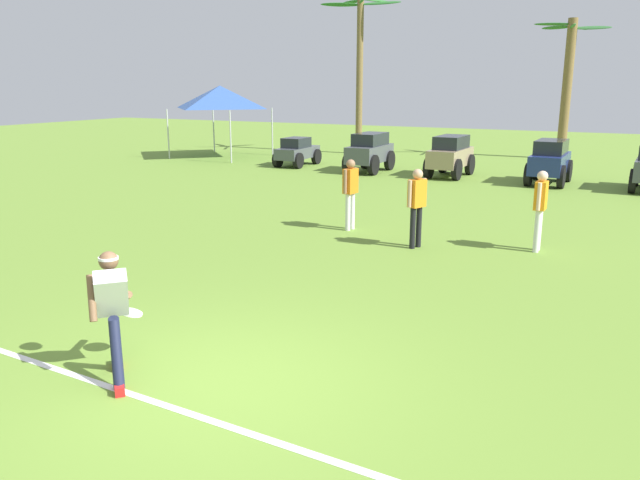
% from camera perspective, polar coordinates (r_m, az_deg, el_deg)
% --- Properties ---
extents(ground_plane, '(80.00, 80.00, 0.00)m').
position_cam_1_polar(ground_plane, '(6.99, -9.11, -12.87)').
color(ground_plane, olive).
extents(field_line_paint, '(19.88, 1.01, 0.01)m').
position_cam_1_polar(field_line_paint, '(6.55, -12.55, -14.99)').
color(field_line_paint, white).
rests_on(field_line_paint, ground_plane).
extents(frisbee_thrower, '(0.76, 0.97, 1.39)m').
position_cam_1_polar(frisbee_thrower, '(7.15, -18.43, -5.95)').
color(frisbee_thrower, '#191E38').
rests_on(frisbee_thrower, ground_plane).
extents(frisbee_in_flight, '(0.37, 0.37, 0.09)m').
position_cam_1_polar(frisbee_in_flight, '(7.65, -16.89, -6.37)').
color(frisbee_in_flight, white).
extents(teammate_near_sideline, '(0.31, 0.48, 1.56)m').
position_cam_1_polar(teammate_near_sideline, '(12.25, 8.84, 3.56)').
color(teammate_near_sideline, black).
rests_on(teammate_near_sideline, ground_plane).
extents(teammate_midfield, '(0.21, 0.49, 1.56)m').
position_cam_1_polar(teammate_midfield, '(12.57, 19.49, 3.18)').
color(teammate_midfield, silver).
rests_on(teammate_midfield, ground_plane).
extents(teammate_deep, '(0.25, 0.50, 1.56)m').
position_cam_1_polar(teammate_deep, '(13.65, 2.80, 4.80)').
color(teammate_deep, silver).
rests_on(teammate_deep, ground_plane).
extents(parked_car_slot_a, '(1.11, 2.21, 1.10)m').
position_cam_1_polar(parked_car_slot_a, '(24.67, -2.11, 8.11)').
color(parked_car_slot_a, '#474C51').
rests_on(parked_car_slot_a, ground_plane).
extents(parked_car_slot_b, '(1.17, 2.36, 1.40)m').
position_cam_1_polar(parked_car_slot_b, '(23.01, 4.56, 8.09)').
color(parked_car_slot_b, '#474C51').
rests_on(parked_car_slot_b, ground_plane).
extents(parked_car_slot_c, '(1.24, 2.38, 1.40)m').
position_cam_1_polar(parked_car_slot_c, '(22.21, 11.84, 7.62)').
color(parked_car_slot_c, '#998466').
rests_on(parked_car_slot_c, ground_plane).
extents(parked_car_slot_d, '(1.21, 2.37, 1.40)m').
position_cam_1_polar(parked_car_slot_d, '(21.42, 20.28, 6.81)').
color(parked_car_slot_d, navy).
rests_on(parked_car_slot_d, ground_plane).
extents(palm_tree_far_left, '(3.42, 2.92, 6.96)m').
position_cam_1_polar(palm_tree_far_left, '(28.95, 3.68, 16.06)').
color(palm_tree_far_left, brown).
rests_on(palm_tree_far_left, ground_plane).
extents(palm_tree_left_of_centre, '(2.99, 2.98, 5.74)m').
position_cam_1_polar(palm_tree_left_of_centre, '(28.76, 21.67, 13.33)').
color(palm_tree_left_of_centre, brown).
rests_on(palm_tree_left_of_centre, ground_plane).
extents(event_tent, '(3.38, 3.38, 3.06)m').
position_cam_1_polar(event_tent, '(27.87, -9.12, 12.78)').
color(event_tent, '#B2B5BA').
rests_on(event_tent, ground_plane).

